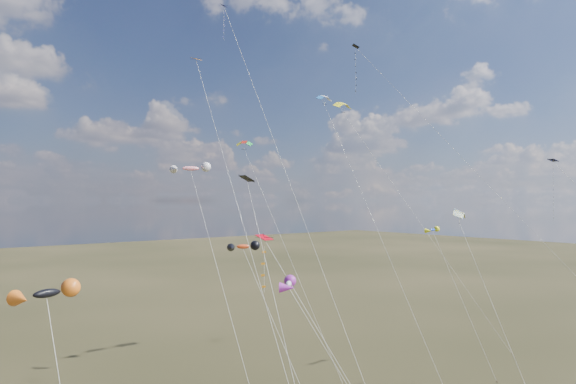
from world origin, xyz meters
TOP-DOWN VIEW (x-y plane):
  - diamond_black_high at (14.75, 19.73)m, footprint 12.18×31.41m
  - diamond_navy_tall at (1.71, 30.57)m, footprint 3.46×28.97m
  - diamond_black_mid at (-12.54, 4.72)m, footprint 3.51×13.02m
  - diamond_red_low at (-10.02, 7.37)m, footprint 3.91×12.28m
  - diamond_navy_right at (22.69, 1.56)m, footprint 12.05×15.79m
  - diamond_orange_center at (-9.42, 14.50)m, footprint 6.03×25.80m
  - parafoil_yellow at (15.76, 26.06)m, footprint 12.78×17.42m
  - parafoil_blue_white at (12.20, 25.74)m, footprint 8.42×24.46m
  - parafoil_striped at (12.73, 7.04)m, footprint 6.27×11.76m
  - parafoil_tricolor at (0.44, 26.26)m, footprint 3.23×15.03m
  - novelty_black_orange at (-24.71, 7.45)m, footprint 3.24×11.43m
  - novelty_orange_black at (-6.21, 16.60)m, footprint 2.54×12.00m
  - novelty_white_purple at (-10.02, 5.37)m, footprint 5.15×8.47m
  - novelty_redwhite_stripe at (-8.55, 22.07)m, footprint 3.50×15.76m
  - novelty_blue_yellow at (18.04, 13.88)m, footprint 2.39×8.94m

SIDE VIEW (x-z plane):
  - novelty_white_purple at x=-10.02m, z-range 5.99..18.97m
  - diamond_red_low at x=-10.02m, z-range 5.15..20.87m
  - novelty_black_orange at x=-24.71m, z-range 6.30..20.15m
  - novelty_orange_black at x=-6.21m, z-range 6.72..21.26m
  - novelty_blue_yellow at x=18.04m, z-range 7.10..22.28m
  - diamond_black_mid at x=-12.54m, z-range 4.75..24.64m
  - parafoil_striped at x=12.73m, z-range 8.17..25.92m
  - diamond_navy_right at x=22.69m, z-range 7.16..29.57m
  - novelty_redwhite_stripe at x=-8.55m, z-range 10.24..32.02m
  - diamond_orange_center at x=-9.42m, z-range 5.29..37.42m
  - parafoil_tricolor at x=0.44m, z-range 11.86..37.06m
  - parafoil_yellow at x=15.76m, z-range 14.97..46.51m
  - parafoil_blue_white at x=12.20m, z-range 15.13..47.02m
  - diamond_black_high at x=14.75m, z-range 13.12..50.43m
  - diamond_navy_tall at x=1.71m, z-range 15.19..58.05m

